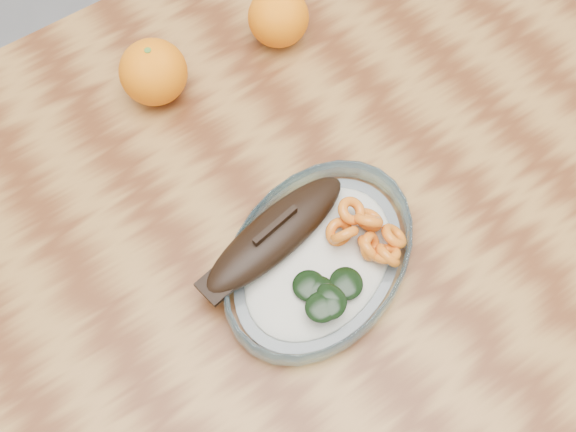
{
  "coord_description": "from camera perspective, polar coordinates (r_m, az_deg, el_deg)",
  "views": [
    {
      "loc": [
        -0.19,
        -0.33,
        1.48
      ],
      "look_at": [
        0.02,
        -0.02,
        0.77
      ],
      "focal_mm": 45.0,
      "sensor_mm": 36.0,
      "label": 1
    }
  ],
  "objects": [
    {
      "name": "orange_left",
      "position": [
        0.9,
        -10.59,
        11.11
      ],
      "size": [
        0.08,
        0.08,
        0.08
      ],
      "primitive_type": "sphere",
      "color": "#F66805",
      "rests_on": "dining_table"
    },
    {
      "name": "orange_right",
      "position": [
        0.94,
        -0.77,
        15.43
      ],
      "size": [
        0.08,
        0.08,
        0.08
      ],
      "primitive_type": "sphere",
      "color": "#F66805",
      "rests_on": "dining_table"
    },
    {
      "name": "plated_meal",
      "position": [
        0.78,
        2.38,
        -3.23
      ],
      "size": [
        0.59,
        0.59,
        0.08
      ],
      "rotation": [
        0.0,
        0.0,
        0.38
      ],
      "color": "white",
      "rests_on": "dining_table"
    },
    {
      "name": "dining_table",
      "position": [
        0.91,
        -1.59,
        -2.85
      ],
      "size": [
        1.2,
        0.8,
        0.75
      ],
      "color": "#582D15",
      "rests_on": "ground"
    },
    {
      "name": "ground",
      "position": [
        1.53,
        -0.97,
        -12.99
      ],
      "size": [
        3.0,
        3.0,
        0.0
      ],
      "primitive_type": "plane",
      "color": "slate",
      "rests_on": "ground"
    }
  ]
}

